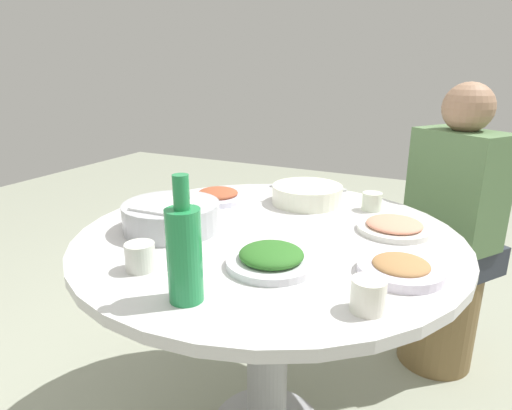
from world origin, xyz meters
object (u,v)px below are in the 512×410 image
at_px(tea_cup_far, 372,201).
at_px(dish_greens, 271,258).
at_px(dish_shrimp, 394,226).
at_px(soup_bowl, 306,195).
at_px(tea_cup_near, 140,257).
at_px(diner_left, 456,196).
at_px(rice_bowl, 172,216).
at_px(stool_for_diner_left, 438,315).
at_px(round_dining_table, 268,278).
at_px(green_bottle, 184,252).
at_px(tea_cup_side, 368,295).
at_px(dish_tofu_braise, 401,268).
at_px(dish_stirfry, 218,196).

bearing_deg(tea_cup_far, dish_greens, -12.66).
bearing_deg(dish_shrimp, soup_bowl, -114.38).
distance_m(tea_cup_near, diner_left, 1.28).
relative_size(rice_bowl, stool_for_diner_left, 0.67).
relative_size(dish_shrimp, tea_cup_near, 3.00).
relative_size(round_dining_table, green_bottle, 4.14).
distance_m(tea_cup_far, tea_cup_side, 0.70).
bearing_deg(dish_tofu_braise, tea_cup_near, -66.08).
distance_m(tea_cup_side, diner_left, 1.03).
xyz_separation_m(rice_bowl, diner_left, (-0.82, 0.78, -0.05)).
relative_size(round_dining_table, dish_greens, 5.02).
height_order(green_bottle, diner_left, diner_left).
distance_m(round_dining_table, stool_for_diner_left, 0.95).
relative_size(dish_stirfry, tea_cup_far, 3.28).
height_order(dish_tofu_braise, tea_cup_far, tea_cup_far).
relative_size(dish_greens, green_bottle, 0.82).
xyz_separation_m(round_dining_table, dish_stirfry, (-0.23, -0.32, 0.17)).
bearing_deg(rice_bowl, round_dining_table, 110.20).
bearing_deg(dish_stirfry, soup_bowl, 110.23).
distance_m(round_dining_table, diner_left, 0.88).
distance_m(green_bottle, tea_cup_side, 0.40).
relative_size(dish_shrimp, stool_for_diner_left, 0.51).
bearing_deg(tea_cup_side, green_bottle, -70.33).
bearing_deg(dish_shrimp, dish_tofu_braise, 12.68).
bearing_deg(green_bottle, rice_bowl, -139.31).
xyz_separation_m(tea_cup_side, diner_left, (-1.03, 0.12, -0.04)).
distance_m(tea_cup_far, stool_for_diner_left, 0.72).
distance_m(round_dining_table, tea_cup_near, 0.46).
distance_m(dish_shrimp, tea_cup_side, 0.50).
height_order(green_bottle, tea_cup_side, green_bottle).
xyz_separation_m(dish_tofu_braise, diner_left, (-0.82, 0.08, -0.02)).
bearing_deg(green_bottle, tea_cup_near, -110.99).
xyz_separation_m(dish_greens, tea_cup_far, (-0.58, 0.13, 0.01)).
bearing_deg(tea_cup_side, diner_left, 173.37).
bearing_deg(dish_shrimp, tea_cup_near, -43.26).
xyz_separation_m(rice_bowl, dish_tofu_braise, (0.01, 0.70, -0.03)).
bearing_deg(tea_cup_side, dish_greens, -111.38).
height_order(rice_bowl, soup_bowl, rice_bowl).
bearing_deg(diner_left, dish_stirfry, -59.24).
height_order(green_bottle, stool_for_diner_left, green_bottle).
bearing_deg(round_dining_table, dish_stirfry, -125.56).
bearing_deg(tea_cup_side, dish_tofu_braise, 170.24).
relative_size(soup_bowl, diner_left, 0.37).
height_order(round_dining_table, diner_left, diner_left).
height_order(dish_greens, dish_stirfry, dish_greens).
relative_size(dish_tofu_braise, dish_shrimp, 0.94).
bearing_deg(green_bottle, diner_left, 157.19).
height_order(soup_bowl, tea_cup_near, tea_cup_near).
distance_m(dish_tofu_braise, dish_stirfry, 0.80).
height_order(round_dining_table, green_bottle, green_bottle).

